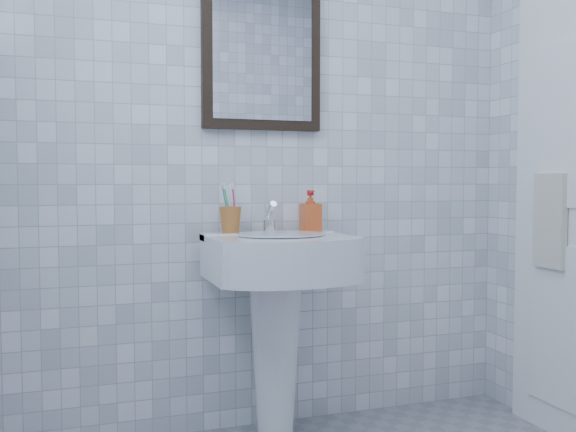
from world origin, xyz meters
name	(u,v)px	position (x,y,z in m)	size (l,w,h in m)	color
wall_back	(267,128)	(0.00, 1.20, 1.25)	(2.20, 0.02, 2.50)	white
washbasin	(277,302)	(-0.03, 0.99, 0.56)	(0.54, 0.40, 0.83)	white
faucet	(269,220)	(-0.03, 1.08, 0.87)	(0.05, 0.11, 0.13)	white
toothbrush_cup	(230,220)	(-0.18, 1.11, 0.88)	(0.09, 0.09, 0.10)	#B26728
soap_dispenser	(310,211)	(0.15, 1.08, 0.91)	(0.08, 0.08, 0.17)	red
wall_mirror	(262,54)	(-0.03, 1.18, 1.55)	(0.50, 0.04, 0.62)	black
towel_ring	(555,176)	(1.06, 0.72, 1.05)	(0.18, 0.18, 0.01)	white
hand_towel	(550,221)	(1.04, 0.72, 0.87)	(0.03, 0.16, 0.38)	silver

